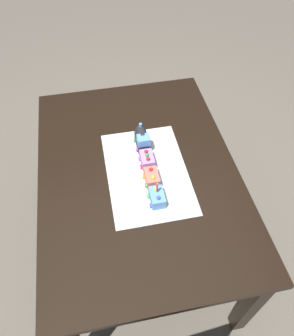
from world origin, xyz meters
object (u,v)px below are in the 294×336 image
(cake_locomotive, at_px, (142,139))
(cake_car_hopper_sky_blue, at_px, (157,197))
(cake_car_flatbed_lavender, at_px, (147,159))
(birthday_candle, at_px, (157,186))
(cake_car_caboose_coral, at_px, (152,178))
(dining_table, at_px, (139,183))

(cake_locomotive, distance_m, cake_car_hopper_sky_blue, 0.37)
(cake_car_flatbed_lavender, distance_m, cake_car_hopper_sky_blue, 0.24)
(cake_car_flatbed_lavender, bearing_deg, birthday_candle, -0.00)
(cake_car_caboose_coral, distance_m, birthday_candle, 0.13)
(cake_car_flatbed_lavender, bearing_deg, cake_car_hopper_sky_blue, -0.00)
(dining_table, bearing_deg, cake_locomotive, 161.78)
(cake_locomotive, bearing_deg, cake_car_hopper_sky_blue, 0.00)
(dining_table, xyz_separation_m, cake_car_caboose_coral, (0.08, 0.05, 0.14))
(cake_car_caboose_coral, bearing_deg, cake_locomotive, -180.00)
(cake_car_flatbed_lavender, relative_size, cake_car_hopper_sky_blue, 1.00)
(cake_locomotive, xyz_separation_m, cake_car_caboose_coral, (0.25, 0.00, -0.02))
(cake_locomotive, distance_m, birthday_candle, 0.36)
(dining_table, bearing_deg, cake_car_flatbed_lavender, 121.81)
(cake_car_caboose_coral, relative_size, cake_car_hopper_sky_blue, 1.00)
(cake_car_caboose_coral, xyz_separation_m, cake_car_hopper_sky_blue, (0.12, 0.00, 0.00))
(cake_car_caboose_coral, height_order, birthday_candle, birthday_candle)
(cake_locomotive, relative_size, cake_car_caboose_coral, 1.40)
(dining_table, relative_size, cake_locomotive, 10.00)
(cake_car_hopper_sky_blue, bearing_deg, birthday_candle, -180.00)
(dining_table, xyz_separation_m, cake_locomotive, (-0.16, 0.05, 0.16))
(birthday_candle, bearing_deg, cake_car_flatbed_lavender, 180.00)
(cake_car_hopper_sky_blue, bearing_deg, cake_locomotive, -180.00)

